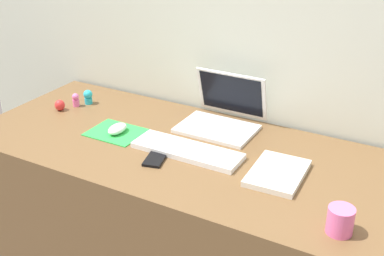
{
  "coord_description": "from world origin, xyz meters",
  "views": [
    {
      "loc": [
        0.79,
        -1.41,
        1.61
      ],
      "look_at": [
        0.0,
        0.0,
        0.83
      ],
      "focal_mm": 46.67,
      "sensor_mm": 36.0,
      "label": 1
    }
  ],
  "objects_px": {
    "notebook_pad": "(278,173)",
    "coffee_mug": "(340,220)",
    "laptop": "(223,113)",
    "toy_figurine_pink": "(76,100)",
    "toy_figurine_cyan": "(88,96)",
    "keyboard": "(188,151)",
    "cell_phone": "(156,158)",
    "toy_figurine_red": "(60,105)",
    "mouse": "(117,129)"
  },
  "relations": [
    {
      "from": "laptop",
      "to": "cell_phone",
      "type": "relative_size",
      "value": 2.34
    },
    {
      "from": "laptop",
      "to": "toy_figurine_pink",
      "type": "distance_m",
      "value": 0.67
    },
    {
      "from": "laptop",
      "to": "cell_phone",
      "type": "height_order",
      "value": "laptop"
    },
    {
      "from": "toy_figurine_red",
      "to": "notebook_pad",
      "type": "bearing_deg",
      "value": -3.41
    },
    {
      "from": "coffee_mug",
      "to": "toy_figurine_pink",
      "type": "distance_m",
      "value": 1.29
    },
    {
      "from": "coffee_mug",
      "to": "toy_figurine_red",
      "type": "relative_size",
      "value": 1.68
    },
    {
      "from": "cell_phone",
      "to": "coffee_mug",
      "type": "distance_m",
      "value": 0.68
    },
    {
      "from": "toy_figurine_cyan",
      "to": "coffee_mug",
      "type": "bearing_deg",
      "value": -17.61
    },
    {
      "from": "mouse",
      "to": "coffee_mug",
      "type": "relative_size",
      "value": 1.2
    },
    {
      "from": "coffee_mug",
      "to": "laptop",
      "type": "bearing_deg",
      "value": 141.06
    },
    {
      "from": "laptop",
      "to": "keyboard",
      "type": "distance_m",
      "value": 0.28
    },
    {
      "from": "keyboard",
      "to": "coffee_mug",
      "type": "distance_m",
      "value": 0.63
    },
    {
      "from": "toy_figurine_red",
      "to": "cell_phone",
      "type": "bearing_deg",
      "value": -15.16
    },
    {
      "from": "laptop",
      "to": "toy_figurine_cyan",
      "type": "relative_size",
      "value": 4.66
    },
    {
      "from": "mouse",
      "to": "coffee_mug",
      "type": "bearing_deg",
      "value": -12.48
    },
    {
      "from": "mouse",
      "to": "cell_phone",
      "type": "xyz_separation_m",
      "value": [
        0.24,
        -0.1,
        -0.02
      ]
    },
    {
      "from": "cell_phone",
      "to": "toy_figurine_pink",
      "type": "xyz_separation_m",
      "value": [
        -0.57,
        0.23,
        0.03
      ]
    },
    {
      "from": "notebook_pad",
      "to": "cell_phone",
      "type": "bearing_deg",
      "value": -168.89
    },
    {
      "from": "notebook_pad",
      "to": "toy_figurine_red",
      "type": "bearing_deg",
      "value": 174.04
    },
    {
      "from": "laptop",
      "to": "coffee_mug",
      "type": "height_order",
      "value": "laptop"
    },
    {
      "from": "cell_phone",
      "to": "toy_figurine_red",
      "type": "bearing_deg",
      "value": 150.52
    },
    {
      "from": "notebook_pad",
      "to": "toy_figurine_red",
      "type": "relative_size",
      "value": 5.02
    },
    {
      "from": "laptop",
      "to": "coffee_mug",
      "type": "distance_m",
      "value": 0.76
    },
    {
      "from": "cell_phone",
      "to": "notebook_pad",
      "type": "relative_size",
      "value": 0.53
    },
    {
      "from": "mouse",
      "to": "notebook_pad",
      "type": "distance_m",
      "value": 0.66
    },
    {
      "from": "toy_figurine_pink",
      "to": "keyboard",
      "type": "bearing_deg",
      "value": -12.17
    },
    {
      "from": "laptop",
      "to": "cell_phone",
      "type": "bearing_deg",
      "value": -102.86
    },
    {
      "from": "keyboard",
      "to": "laptop",
      "type": "bearing_deg",
      "value": 88.49
    },
    {
      "from": "laptop",
      "to": "toy_figurine_red",
      "type": "height_order",
      "value": "laptop"
    },
    {
      "from": "laptop",
      "to": "keyboard",
      "type": "bearing_deg",
      "value": -91.51
    },
    {
      "from": "mouse",
      "to": "toy_figurine_cyan",
      "type": "relative_size",
      "value": 1.49
    },
    {
      "from": "mouse",
      "to": "coffee_mug",
      "type": "height_order",
      "value": "coffee_mug"
    },
    {
      "from": "keyboard",
      "to": "toy_figurine_red",
      "type": "xyz_separation_m",
      "value": [
        -0.68,
        0.07,
        0.01
      ]
    },
    {
      "from": "notebook_pad",
      "to": "toy_figurine_red",
      "type": "xyz_separation_m",
      "value": [
        -1.02,
        0.06,
        0.01
      ]
    },
    {
      "from": "mouse",
      "to": "toy_figurine_red",
      "type": "xyz_separation_m",
      "value": [
        -0.36,
        0.06,
        0.0
      ]
    },
    {
      "from": "keyboard",
      "to": "coffee_mug",
      "type": "height_order",
      "value": "coffee_mug"
    },
    {
      "from": "laptop",
      "to": "cell_phone",
      "type": "xyz_separation_m",
      "value": [
        -0.08,
        -0.37,
        -0.05
      ]
    },
    {
      "from": "keyboard",
      "to": "toy_figurine_cyan",
      "type": "bearing_deg",
      "value": 163.02
    },
    {
      "from": "toy_figurine_pink",
      "to": "toy_figurine_cyan",
      "type": "bearing_deg",
      "value": 59.01
    },
    {
      "from": "keyboard",
      "to": "toy_figurine_cyan",
      "type": "height_order",
      "value": "toy_figurine_cyan"
    },
    {
      "from": "keyboard",
      "to": "toy_figurine_red",
      "type": "relative_size",
      "value": 8.57
    },
    {
      "from": "mouse",
      "to": "toy_figurine_red",
      "type": "relative_size",
      "value": 2.01
    },
    {
      "from": "toy_figurine_cyan",
      "to": "toy_figurine_red",
      "type": "distance_m",
      "value": 0.13
    },
    {
      "from": "coffee_mug",
      "to": "toy_figurine_cyan",
      "type": "bearing_deg",
      "value": 162.39
    },
    {
      "from": "cell_phone",
      "to": "keyboard",
      "type": "bearing_deg",
      "value": 35.65
    },
    {
      "from": "toy_figurine_pink",
      "to": "coffee_mug",
      "type": "bearing_deg",
      "value": -15.14
    },
    {
      "from": "laptop",
      "to": "toy_figurine_red",
      "type": "relative_size",
      "value": 6.27
    },
    {
      "from": "mouse",
      "to": "cell_phone",
      "type": "bearing_deg",
      "value": -22.06
    },
    {
      "from": "notebook_pad",
      "to": "coffee_mug",
      "type": "distance_m",
      "value": 0.33
    },
    {
      "from": "coffee_mug",
      "to": "toy_figurine_cyan",
      "type": "xyz_separation_m",
      "value": [
        -1.21,
        0.39,
        -0.01
      ]
    }
  ]
}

